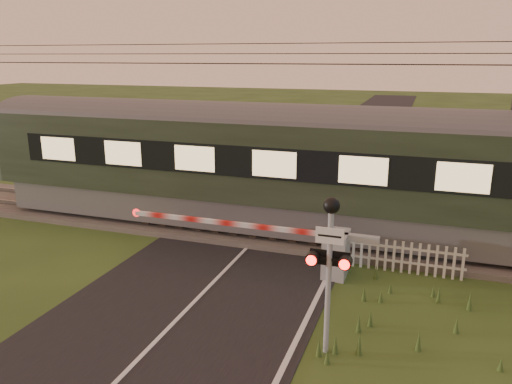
% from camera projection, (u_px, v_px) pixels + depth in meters
% --- Properties ---
extents(ground, '(160.00, 160.00, 0.00)m').
position_uv_depth(ground, '(171.00, 327.00, 10.93)').
color(ground, '#2C4119').
rests_on(ground, ground).
extents(road, '(6.00, 140.00, 0.03)m').
position_uv_depth(road, '(166.00, 332.00, 10.71)').
color(road, black).
rests_on(road, ground).
extents(track_bed, '(140.00, 3.40, 0.39)m').
position_uv_depth(track_bed, '(263.00, 230.00, 16.84)').
color(track_bed, '#47423D').
rests_on(track_bed, ground).
extents(overhead_wires, '(120.00, 0.62, 0.62)m').
position_uv_depth(overhead_wires, '(264.00, 56.00, 15.34)').
color(overhead_wires, black).
rests_on(overhead_wires, ground).
extents(boom_gate, '(7.35, 0.95, 1.26)m').
position_uv_depth(boom_gate, '(324.00, 250.00, 13.42)').
color(boom_gate, gray).
rests_on(boom_gate, ground).
extents(crossing_signal, '(0.82, 0.35, 3.23)m').
position_uv_depth(crossing_signal, '(330.00, 249.00, 9.42)').
color(crossing_signal, gray).
rests_on(crossing_signal, ground).
extents(picket_fence, '(3.29, 0.07, 0.90)m').
position_uv_depth(picket_fence, '(402.00, 257.00, 13.55)').
color(picket_fence, silver).
rests_on(picket_fence, ground).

